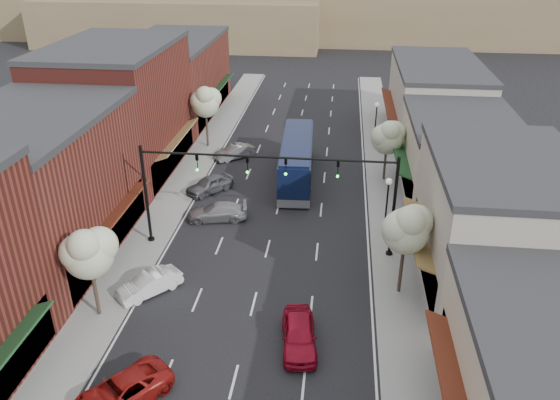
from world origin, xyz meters
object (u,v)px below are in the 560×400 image
(tree_left_near, at_px, (88,251))
(parked_car_a, at_px, (122,392))
(parked_car_e, at_px, (234,152))
(coach_bus, at_px, (297,159))
(parked_car_c, at_px, (217,212))
(red_hatchback, at_px, (299,334))
(tree_right_far, at_px, (388,136))
(signal_mast_left, at_px, (180,182))
(lamp_post_far, at_px, (376,117))
(parked_car_b, at_px, (149,284))
(lamp_post_near, at_px, (387,198))
(parked_car_d, at_px, (210,184))
(signal_mast_right, at_px, (357,191))
(tree_left_far, at_px, (206,101))
(tree_right_near, at_px, (407,228))

(tree_left_near, distance_m, parked_car_a, 7.61)
(parked_car_e, bearing_deg, coach_bus, 15.79)
(parked_car_c, xyz_separation_m, parked_car_e, (-0.98, 11.79, 0.00))
(red_hatchback, relative_size, parked_car_e, 1.12)
(tree_right_far, xyz_separation_m, parked_car_c, (-12.55, -8.32, -3.36))
(signal_mast_left, relative_size, coach_bus, 0.71)
(lamp_post_far, relative_size, parked_car_b, 1.15)
(lamp_post_far, relative_size, parked_car_e, 1.16)
(parked_car_b, xyz_separation_m, parked_car_c, (2.00, 9.27, -0.01))
(coach_bus, distance_m, parked_car_e, 7.40)
(lamp_post_near, distance_m, parked_car_d, 14.90)
(lamp_post_far, relative_size, red_hatchback, 1.04)
(signal_mast_left, xyz_separation_m, coach_bus, (6.56, 11.42, -2.78))
(signal_mast_right, xyz_separation_m, lamp_post_far, (2.18, 20.00, -1.62))
(signal_mast_right, bearing_deg, parked_car_c, 159.72)
(lamp_post_far, distance_m, parked_car_e, 13.97)
(lamp_post_far, distance_m, parked_car_b, 29.31)
(red_hatchback, xyz_separation_m, parked_car_c, (-7.06, 12.77, -0.10))
(signal_mast_right, relative_size, parked_car_d, 2.03)
(tree_left_far, xyz_separation_m, parked_car_e, (3.08, -2.53, -3.97))
(signal_mast_left, bearing_deg, parked_car_e, 88.34)
(lamp_post_near, relative_size, parked_car_b, 1.15)
(tree_left_far, bearing_deg, red_hatchback, -67.70)
(tree_right_far, xyz_separation_m, red_hatchback, (-5.49, -21.09, -3.26))
(tree_left_far, height_order, coach_bus, tree_left_far)
(tree_right_far, distance_m, coach_bus, 7.73)
(tree_left_far, xyz_separation_m, coach_bus, (9.19, -6.52, -2.76))
(lamp_post_near, xyz_separation_m, parked_car_b, (-14.00, -8.14, -2.37))
(signal_mast_right, relative_size, signal_mast_left, 1.00)
(signal_mast_left, height_order, parked_car_a, signal_mast_left)
(parked_car_a, xyz_separation_m, parked_car_e, (-0.44, 29.20, -0.01))
(signal_mast_right, relative_size, tree_right_near, 1.38)
(tree_left_near, bearing_deg, signal_mast_right, 30.14)
(coach_bus, bearing_deg, parked_car_d, -156.49)
(parked_car_e, bearing_deg, tree_left_far, -170.46)
(coach_bus, bearing_deg, parked_car_a, -105.24)
(lamp_post_near, relative_size, parked_car_d, 1.10)
(signal_mast_right, distance_m, lamp_post_near, 3.69)
(tree_right_far, bearing_deg, tree_left_near, -129.69)
(tree_right_near, bearing_deg, signal_mast_left, 163.81)
(tree_right_near, bearing_deg, lamp_post_far, 91.30)
(tree_left_far, bearing_deg, coach_bus, -35.36)
(parked_car_e, bearing_deg, tree_right_near, -6.28)
(red_hatchback, bearing_deg, lamp_post_near, 59.86)
(parked_car_a, xyz_separation_m, parked_car_c, (0.54, 17.41, -0.01))
(tree_left_near, height_order, tree_left_far, tree_left_far)
(tree_left_far, bearing_deg, signal_mast_right, -52.29)
(signal_mast_right, distance_m, red_hatchback, 10.31)
(tree_right_far, height_order, lamp_post_near, tree_right_far)
(tree_left_near, xyz_separation_m, lamp_post_near, (16.05, 10.56, -1.22))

